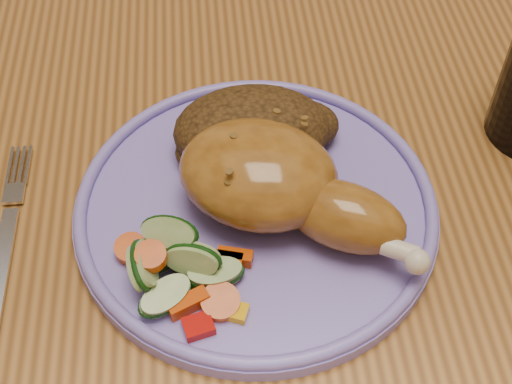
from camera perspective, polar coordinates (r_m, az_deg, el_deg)
dining_table at (r=0.66m, az=6.15°, el=-2.34°), size 0.90×1.40×0.75m
plate at (r=0.55m, az=0.00°, el=-1.40°), size 0.28×0.28×0.01m
plate_rim at (r=0.54m, az=0.00°, el=-0.68°), size 0.28×0.28×0.01m
chicken_leg at (r=0.52m, az=1.82°, el=0.65°), size 0.18×0.16×0.06m
rice_pilaf at (r=0.57m, az=-0.08°, el=4.89°), size 0.13×0.09×0.05m
vegetable_pile at (r=0.50m, az=-6.31°, el=-5.98°), size 0.10×0.10×0.05m
fork at (r=0.57m, az=-19.37°, el=-3.58°), size 0.02×0.15×0.00m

